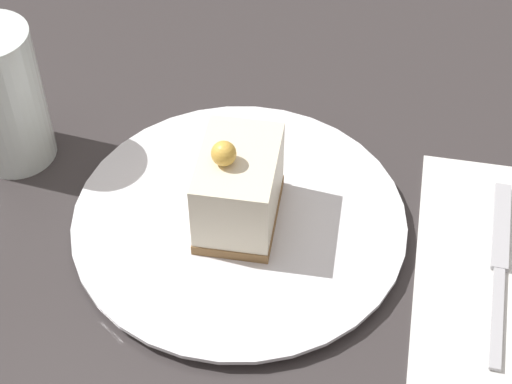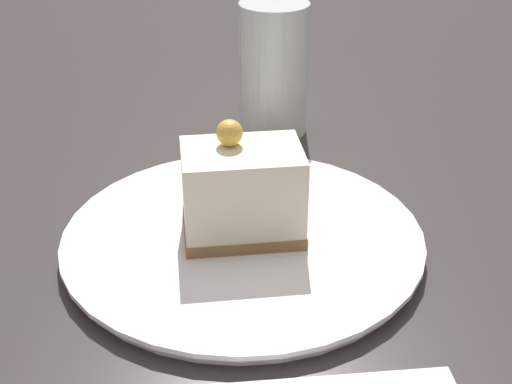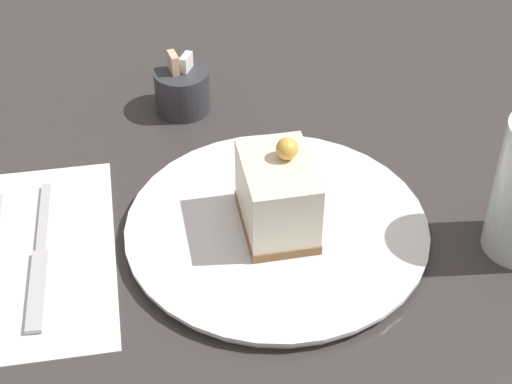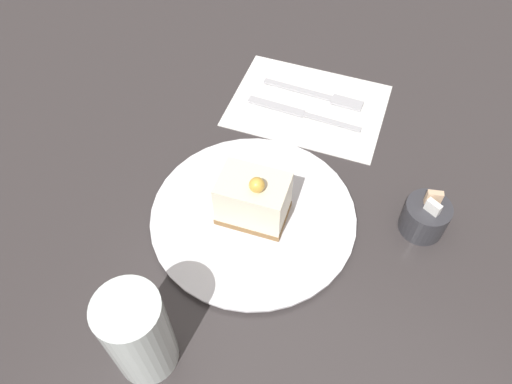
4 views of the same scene
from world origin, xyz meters
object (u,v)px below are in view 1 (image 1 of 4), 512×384
Objects in this scene: cake_slice at (241,185)px; drinking_glass at (3,97)px; plate at (242,219)px; knife at (500,252)px.

drinking_glass is (0.22, -0.02, 0.02)m from cake_slice.
plate is 0.22m from knife.
knife is (-0.21, -0.03, -0.00)m from plate.
cake_slice is 0.73× the size of drinking_glass.
cake_slice is at bearing 173.89° from drinking_glass.
plate is 1.47× the size of knife.
cake_slice is at bearing 3.89° from knife.
plate is 2.85× the size of cake_slice.
drinking_glass reaches higher than plate.
knife is at bearing -172.34° from plate.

